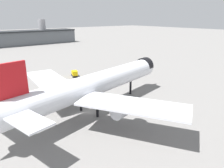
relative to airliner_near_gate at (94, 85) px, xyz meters
name	(u,v)px	position (x,y,z in m)	size (l,w,h in m)	color
ground	(87,112)	(-2.46, 0.69, -8.37)	(900.00, 900.00, 0.00)	slate
airliner_near_gate	(94,85)	(0.00, 0.00, 0.00)	(66.38, 59.60, 18.99)	silver
service_truck_front	(75,73)	(14.43, 38.46, -6.78)	(4.07, 5.96, 3.00)	black
baggage_tug_wing	(118,74)	(31.55, 26.53, -7.40)	(3.25, 3.53, 1.85)	black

